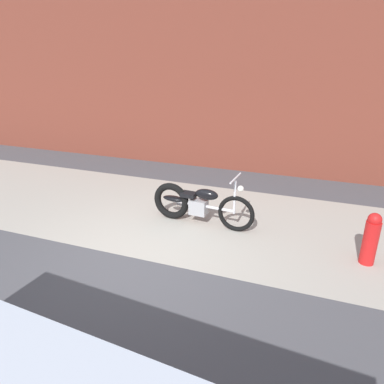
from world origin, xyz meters
TOP-DOWN VIEW (x-y plane):
  - ground_plane at (0.00, 0.00)m, footprint 80.00×80.00m
  - sidewalk_slab at (0.00, 1.75)m, footprint 36.00×3.50m
  - brick_building_wall at (0.00, 5.20)m, footprint 36.00×0.50m
  - motorcycle_black at (0.43, 1.51)m, footprint 2.01×0.58m
  - fire_hydrant at (3.38, 1.11)m, footprint 0.22×0.22m

SIDE VIEW (x-z plane):
  - ground_plane at x=0.00m, z-range 0.00..0.00m
  - sidewalk_slab at x=0.00m, z-range 0.00..0.01m
  - motorcycle_black at x=0.43m, z-range -0.12..0.91m
  - fire_hydrant at x=3.38m, z-range 0.00..0.84m
  - brick_building_wall at x=0.00m, z-range 0.00..4.84m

